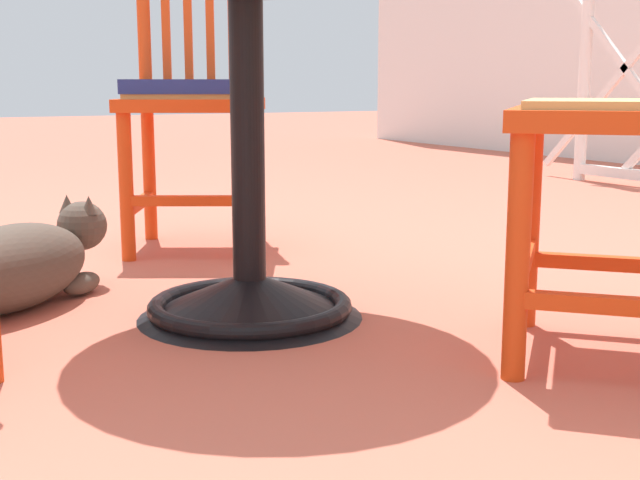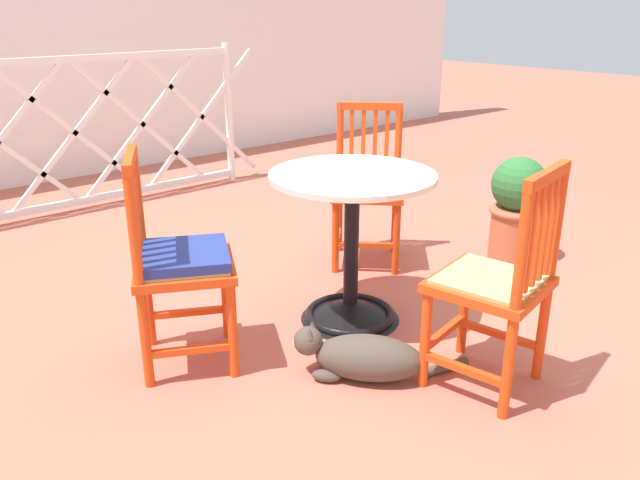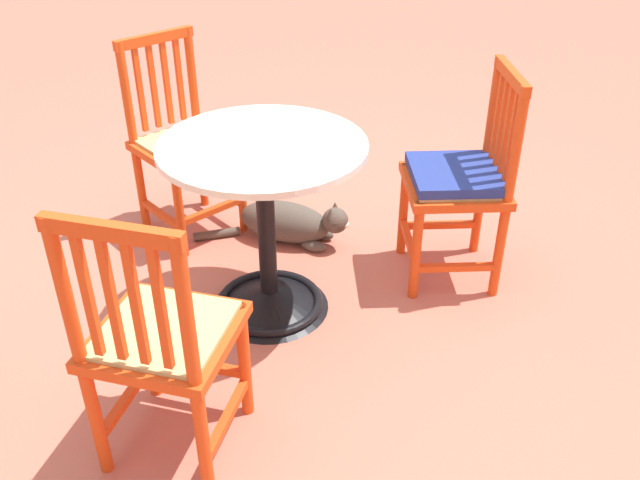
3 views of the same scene
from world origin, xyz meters
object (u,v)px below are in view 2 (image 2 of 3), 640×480
(tabby_cat, at_px, (360,357))
(orange_chair_facing_out, at_px, (367,190))
(orange_chair_tucked_in, at_px, (496,286))
(orange_chair_near_fence, at_px, (179,264))
(terracotta_planter, at_px, (517,206))
(cafe_table, at_px, (351,265))

(tabby_cat, bearing_deg, orange_chair_facing_out, 44.19)
(tabby_cat, bearing_deg, orange_chair_tucked_in, -46.06)
(orange_chair_near_fence, distance_m, terracotta_planter, 2.09)
(tabby_cat, bearing_deg, orange_chair_near_fence, 128.67)
(terracotta_planter, bearing_deg, cafe_table, 177.26)
(orange_chair_facing_out, height_order, tabby_cat, orange_chair_facing_out)
(tabby_cat, relative_size, terracotta_planter, 0.98)
(orange_chair_tucked_in, distance_m, terracotta_planter, 1.44)
(orange_chair_near_fence, bearing_deg, orange_chair_tucked_in, -49.19)
(orange_chair_tucked_in, bearing_deg, cafe_table, 92.24)
(cafe_table, distance_m, orange_chair_tucked_in, 0.79)
(cafe_table, xyz_separation_m, orange_chair_facing_out, (0.59, 0.49, 0.15))
(cafe_table, bearing_deg, orange_chair_tucked_in, -87.76)
(orange_chair_near_fence, relative_size, tabby_cat, 1.50)
(tabby_cat, distance_m, terracotta_planter, 1.65)
(cafe_table, distance_m, terracotta_planter, 1.28)
(cafe_table, height_order, orange_chair_tucked_in, orange_chair_tucked_in)
(orange_chair_facing_out, bearing_deg, terracotta_planter, -38.99)
(orange_chair_near_fence, bearing_deg, orange_chair_facing_out, 12.49)
(terracotta_planter, bearing_deg, orange_chair_near_fence, 173.20)
(orange_chair_tucked_in, height_order, tabby_cat, orange_chair_tucked_in)
(cafe_table, distance_m, orange_chair_facing_out, 0.78)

